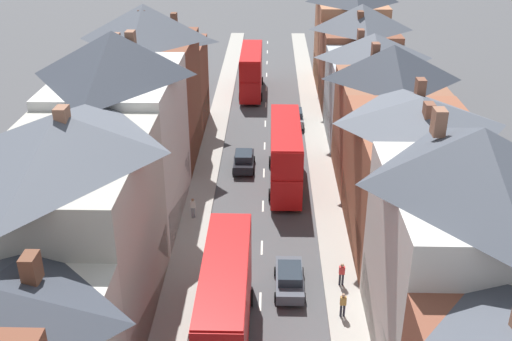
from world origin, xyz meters
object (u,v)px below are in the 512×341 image
car_parked_left_a (244,160)px  pedestrian_mid_left (343,304)px  pedestrian_far_left (193,207)px  car_near_blue (289,278)px  double_decker_bus_lead (226,301)px  double_decker_bus_mid_street (285,153)px  car_parked_right_a (295,117)px  double_decker_bus_far_approaching (251,70)px  pedestrian_mid_right (342,273)px

car_parked_left_a → pedestrian_mid_left: (6.63, -20.23, 0.21)m
car_parked_left_a → pedestrian_far_left: bearing=-111.1°
car_near_blue → pedestrian_mid_left: pedestrian_mid_left is taller
car_near_blue → pedestrian_far_left: pedestrian_far_left is taller
car_near_blue → pedestrian_far_left: 11.08m
pedestrian_far_left → car_parked_left_a: bearing=68.9°
double_decker_bus_lead → car_near_blue: (3.61, 4.97, -2.02)m
pedestrian_mid_left → pedestrian_far_left: same height
double_decker_bus_lead → car_near_blue: 6.46m
double_decker_bus_mid_street → car_parked_right_a: (1.31, 13.81, -1.97)m
car_parked_right_a → pedestrian_far_left: bearing=-112.8°
double_decker_bus_far_approaching → car_parked_left_a: bearing=-90.0°
car_parked_right_a → pedestrian_far_left: pedestrian_far_left is taller
car_parked_left_a → car_near_blue: bearing=-78.4°
car_near_blue → double_decker_bus_mid_street: bearing=90.0°
double_decker_bus_lead → car_parked_left_a: bearing=90.0°
pedestrian_mid_left → pedestrian_mid_right: (0.24, 3.03, 0.00)m
double_decker_bus_mid_street → car_near_blue: 14.79m
double_decker_bus_far_approaching → car_parked_right_a: (4.91, -10.55, -1.97)m
car_parked_left_a → car_parked_right_a: size_ratio=1.00×
double_decker_bus_mid_street → car_parked_left_a: double_decker_bus_mid_street is taller
car_parked_right_a → pedestrian_far_left: 21.60m
car_parked_right_a → double_decker_bus_far_approaching: bearing=114.9°
double_decker_bus_far_approaching → double_decker_bus_lead: bearing=-90.0°
double_decker_bus_mid_street → pedestrian_mid_left: 17.75m
double_decker_bus_mid_street → pedestrian_mid_left: size_ratio=6.71×
double_decker_bus_far_approaching → pedestrian_far_left: double_decker_bus_far_approaching is taller
double_decker_bus_lead → car_parked_right_a: size_ratio=2.58×
pedestrian_mid_right → double_decker_bus_lead: bearing=-142.6°
double_decker_bus_far_approaching → car_parked_right_a: 11.80m
car_near_blue → pedestrian_mid_right: pedestrian_mid_right is taller
double_decker_bus_lead → pedestrian_far_left: double_decker_bus_lead is taller
double_decker_bus_lead → double_decker_bus_far_approaching: size_ratio=1.00×
double_decker_bus_far_approaching → pedestrian_mid_left: 42.32m
car_near_blue → double_decker_bus_far_approaching: bearing=95.3°
double_decker_bus_mid_street → double_decker_bus_lead: bearing=-100.4°
double_decker_bus_far_approaching → car_parked_left_a: double_decker_bus_far_approaching is taller
car_parked_right_a → pedestrian_mid_right: 28.24m
double_decker_bus_far_approaching → car_near_blue: (3.61, -39.01, -2.02)m
pedestrian_far_left → double_decker_bus_mid_street: bearing=40.9°
double_decker_bus_far_approaching → car_near_blue: 39.23m
double_decker_bus_lead → pedestrian_mid_right: double_decker_bus_lead is taller
double_decker_bus_mid_street → car_parked_right_a: 14.01m
pedestrian_mid_left → car_parked_left_a: bearing=108.2°
pedestrian_mid_left → pedestrian_far_left: bearing=131.8°
pedestrian_far_left → pedestrian_mid_left: bearing=-48.2°
double_decker_bus_lead → pedestrian_mid_left: 7.23m
double_decker_bus_far_approaching → pedestrian_mid_right: double_decker_bus_far_approaching is taller
pedestrian_far_left → car_near_blue: bearing=-50.4°
car_parked_left_a → pedestrian_mid_left: 21.29m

